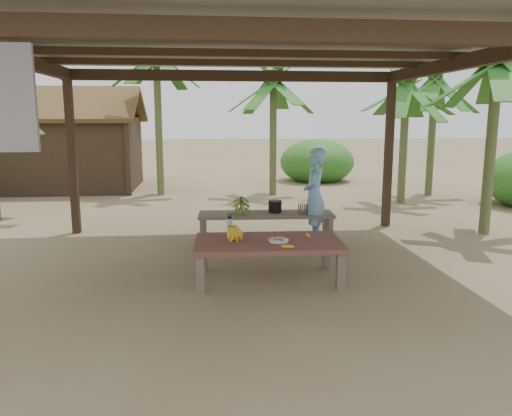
{
  "coord_description": "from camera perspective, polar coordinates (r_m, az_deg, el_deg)",
  "views": [
    {
      "loc": [
        -0.55,
        -6.52,
        2.0
      ],
      "look_at": [
        0.13,
        0.02,
        0.8
      ],
      "focal_mm": 35.0,
      "sensor_mm": 36.0,
      "label": 1
    }
  ],
  "objects": [
    {
      "name": "cooking_pot",
      "position": [
        8.25,
        2.19,
        0.16
      ],
      "size": [
        0.22,
        0.22,
        0.19
      ],
      "primitive_type": "cylinder",
      "color": "black",
      "rests_on": "bench"
    },
    {
      "name": "green_banana_stalk",
      "position": [
        8.14,
        -1.66,
        0.39
      ],
      "size": [
        0.27,
        0.27,
        0.29
      ],
      "primitive_type": null,
      "rotation": [
        0.0,
        0.0,
        -0.05
      ],
      "color": "#598C2D",
      "rests_on": "bench"
    },
    {
      "name": "banana_plant_e",
      "position": [
        9.42,
        25.8,
        13.25
      ],
      "size": [
        1.8,
        1.8,
        3.13
      ],
      "color": "#596638",
      "rests_on": "ground"
    },
    {
      "name": "bench",
      "position": [
        8.19,
        1.14,
        -0.96
      ],
      "size": [
        2.23,
        0.71,
        0.45
      ],
      "rotation": [
        0.0,
        0.0,
        -0.05
      ],
      "color": "brown",
      "rests_on": "ground"
    },
    {
      "name": "loose_banana_side",
      "position": [
        6.36,
        5.96,
        -3.16
      ],
      "size": [
        0.06,
        0.14,
        0.04
      ],
      "primitive_type": "ellipsoid",
      "rotation": [
        0.0,
        0.0,
        0.15
      ],
      "color": "yellow",
      "rests_on": "work_table"
    },
    {
      "name": "ripe_banana_bunch",
      "position": [
        6.23,
        -2.95,
        -2.74
      ],
      "size": [
        0.39,
        0.36,
        0.19
      ],
      "primitive_type": null,
      "rotation": [
        0.0,
        0.0,
        -0.41
      ],
      "color": "yellow",
      "rests_on": "work_table"
    },
    {
      "name": "water_flask",
      "position": [
        6.43,
        -3.02,
        -2.09
      ],
      "size": [
        0.08,
        0.08,
        0.29
      ],
      "color": "#3BB8BA",
      "rests_on": "work_table"
    },
    {
      "name": "pavilion",
      "position": [
        6.58,
        -1.27,
        17.12
      ],
      "size": [
        6.6,
        5.6,
        2.95
      ],
      "color": "black",
      "rests_on": "ground"
    },
    {
      "name": "work_table",
      "position": [
        6.18,
        1.39,
        -4.34
      ],
      "size": [
        1.84,
        1.07,
        0.5
      ],
      "rotation": [
        0.0,
        0.0,
        -0.04
      ],
      "color": "brown",
      "rests_on": "ground"
    },
    {
      "name": "plate",
      "position": [
        6.11,
        2.58,
        -3.72
      ],
      "size": [
        0.25,
        0.25,
        0.04
      ],
      "color": "white",
      "rests_on": "work_table"
    },
    {
      "name": "banana_plant_far",
      "position": [
        13.54,
        19.73,
        12.52
      ],
      "size": [
        1.8,
        1.8,
        3.14
      ],
      "color": "#596638",
      "rests_on": "ground"
    },
    {
      "name": "banana_plant_n",
      "position": [
        12.87,
        2.0,
        13.19
      ],
      "size": [
        1.8,
        1.8,
        3.13
      ],
      "color": "#596638",
      "rests_on": "ground"
    },
    {
      "name": "ground",
      "position": [
        6.85,
        -1.08,
        -6.65
      ],
      "size": [
        80.0,
        80.0,
        0.0
      ],
      "primitive_type": "plane",
      "color": "brown",
      "rests_on": "ground"
    },
    {
      "name": "banana_plant_ne",
      "position": [
        12.1,
        16.77,
        12.05
      ],
      "size": [
        1.8,
        1.8,
        2.93
      ],
      "color": "#596638",
      "rests_on": "ground"
    },
    {
      "name": "hut",
      "position": [
        15.08,
        -21.22,
        6.25
      ],
      "size": [
        4.4,
        3.43,
        2.85
      ],
      "color": "black",
      "rests_on": "ground"
    },
    {
      "name": "loose_banana_front",
      "position": [
        5.81,
        3.64,
        -4.43
      ],
      "size": [
        0.18,
        0.07,
        0.04
      ],
      "primitive_type": "ellipsoid",
      "rotation": [
        0.0,
        0.0,
        1.75
      ],
      "color": "yellow",
      "rests_on": "work_table"
    },
    {
      "name": "woman",
      "position": [
        8.16,
        6.7,
        1.51
      ],
      "size": [
        0.53,
        0.64,
        1.51
      ],
      "primitive_type": "imported",
      "rotation": [
        0.0,
        0.0,
        -1.92
      ],
      "color": "#7BB2E8",
      "rests_on": "ground"
    },
    {
      "name": "banana_plant_nw",
      "position": [
        13.18,
        -11.3,
        15.64
      ],
      "size": [
        1.8,
        1.8,
        3.77
      ],
      "color": "#596638",
      "rests_on": "ground"
    },
    {
      "name": "skewer_rack",
      "position": [
        8.18,
        5.34,
        0.22
      ],
      "size": [
        0.18,
        0.09,
        0.24
      ],
      "primitive_type": null,
      "rotation": [
        0.0,
        0.0,
        -0.05
      ],
      "color": "#A57F47",
      "rests_on": "bench"
    }
  ]
}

